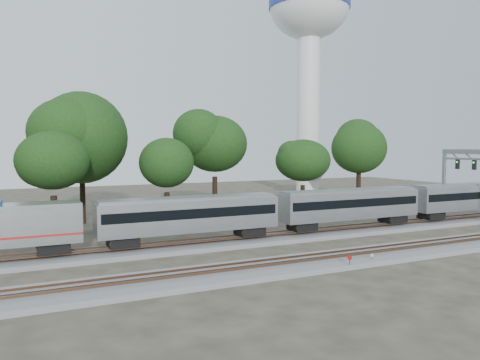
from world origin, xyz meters
The scene contains 15 objects.
ground centered at (0.00, 0.00, 0.00)m, with size 160.00×160.00×0.00m, color #383328.
track_far centered at (0.00, 6.00, 0.21)m, with size 160.00×5.00×0.73m.
track_near centered at (0.00, -4.00, 0.21)m, with size 160.00×5.00×0.73m.
train centered at (31.56, 6.00, 3.10)m, with size 122.84×2.99×4.40m.
switch_stand_red centered at (3.54, -6.38, 0.71)m, with size 0.35×0.13×1.11m.
switch_stand_white centered at (6.19, -5.80, 0.55)m, with size 0.27×0.07×0.86m.
switch_lever centered at (5.36, -5.25, 0.15)m, with size 0.50×0.30×0.30m, color #512D19.
water_tower centered at (32.19, 42.33, 31.50)m, with size 15.36×15.36×42.52m.
signal_gantry centered at (31.32, 6.00, 6.48)m, with size 0.62×7.31×8.89m.
tree_2 centered at (-15.35, 17.11, 7.78)m, with size 7.93×7.93×11.18m.
tree_3 centered at (-11.67, 24.50, 10.24)m, with size 10.42×10.42×14.69m.
tree_4 centered at (-3.20, 17.98, 7.34)m, with size 7.49×7.49×10.56m.
tree_5 centered at (5.50, 24.70, 9.58)m, with size 9.75×9.75×13.74m.
tree_6 centered at (16.62, 20.11, 7.32)m, with size 7.47×7.47×10.53m.
tree_7 centered at (32.84, 28.05, 9.00)m, with size 9.16×9.16×12.92m.
Camera 1 is at (-18.53, -33.79, 9.12)m, focal length 35.00 mm.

